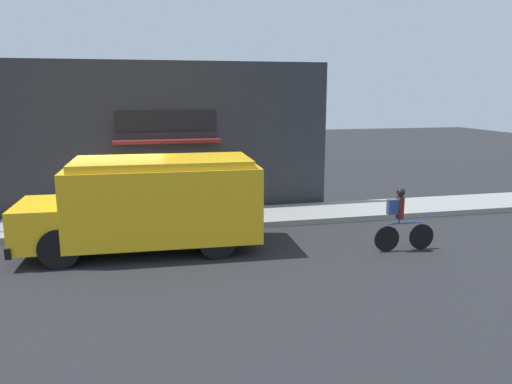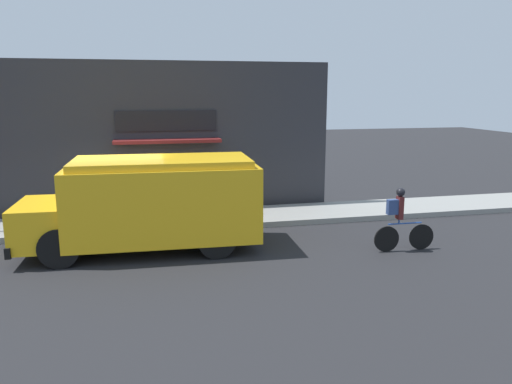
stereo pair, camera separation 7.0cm
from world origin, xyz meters
name	(u,v)px [view 2 (the right image)]	position (x,y,z in m)	size (l,w,h in m)	color
ground_plane	(118,237)	(0.00, 0.00, 0.00)	(70.00, 70.00, 0.00)	#232326
sidewalk	(119,224)	(0.00, 1.04, 0.08)	(28.00, 2.09, 0.17)	gray
storefront	(118,140)	(0.04, 2.37, 2.38)	(13.42, 0.80, 4.75)	#2D2D33
school_bus	(151,203)	(0.88, -1.32, 1.19)	(5.71, 2.73, 2.26)	yellow
cyclist	(401,220)	(6.75, -2.75, 0.78)	(1.56, 0.21, 1.57)	black
trash_bin	(72,207)	(-1.26, 1.18, 0.62)	(0.49, 0.49, 0.91)	#38383D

